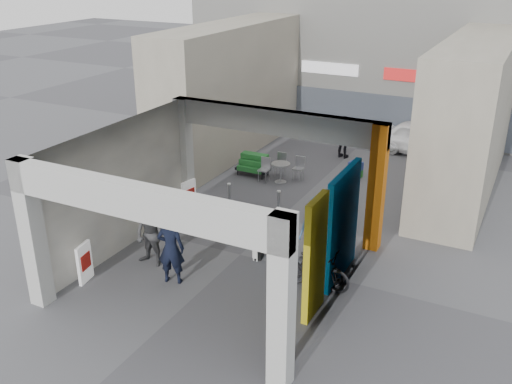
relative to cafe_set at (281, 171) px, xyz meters
The scene contains 21 objects.
ground 5.68m from the cafe_set, 76.39° to the right, with size 90.00×90.00×0.00m, color #545559.
arcade_canopy 6.91m from the cafe_set, 73.52° to the right, with size 6.40×6.45×6.40m.
far_building 9.34m from the cafe_set, 81.05° to the left, with size 18.00×4.08×8.00m.
plaza_bldg_left 4.34m from the cafe_set, 147.91° to the left, with size 2.00×9.00×5.00m, color #A69E8A.
plaza_bldg_right 6.55m from the cafe_set, 18.79° to the left, with size 2.00×9.00×5.00m, color #A69E8A.
bollard_left 3.14m from the cafe_set, 96.34° to the right, with size 0.09×0.09×0.87m, color gray.
bollard_center 3.21m from the cafe_set, 66.71° to the right, with size 0.09×0.09×0.86m, color gray.
bollard_right 4.27m from the cafe_set, 43.76° to the right, with size 0.09×0.09×0.95m, color gray.
advert_board_near 8.49m from the cafe_set, 99.57° to the right, with size 0.19×0.56×1.00m.
advert_board_far 4.02m from the cafe_set, 110.58° to the right, with size 0.20×0.55×1.00m.
cafe_set is the anchor object (origin of this frame).
produce_stand 1.07m from the cafe_set, behind, with size 1.17×0.64×0.77m.
crate_stack 2.69m from the cafe_set, 31.49° to the left, with size 0.50×0.42×0.56m.
border_collie 5.82m from the cafe_set, 71.54° to the right, with size 0.21×0.42×0.58m.
man_with_dog 7.47m from the cafe_set, 86.20° to the right, with size 0.66×0.43×1.81m, color black.
man_back_turned 7.01m from the cafe_set, 93.75° to the right, with size 0.82×0.64×1.69m, color #3E3E40.
man_elderly 5.81m from the cafe_set, 56.44° to the right, with size 0.86×0.56×1.76m, color #5376A2.
man_crates 3.48m from the cafe_set, 69.30° to the left, with size 0.98×0.41×1.67m, color black.
bicycle_front 7.08m from the cafe_set, 59.10° to the right, with size 0.64×1.83×0.96m, color black.
bicycle_rear 7.09m from the cafe_set, 59.15° to the right, with size 0.42×1.49×0.89m, color black.
white_van 6.35m from the cafe_set, 51.50° to the left, with size 1.53×3.80×1.30m, color white.
Camera 1 is at (6.42, -11.73, 7.42)m, focal length 40.00 mm.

